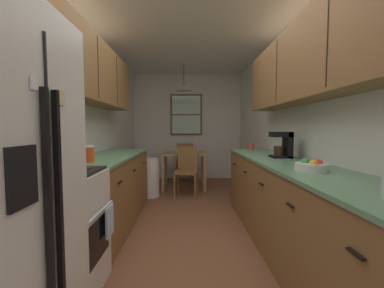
{
  "coord_description": "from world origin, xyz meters",
  "views": [
    {
      "loc": [
        -0.03,
        -2.29,
        1.23
      ],
      "look_at": [
        0.05,
        1.31,
        1.0
      ],
      "focal_mm": 22.42,
      "sensor_mm": 36.0,
      "label": 1
    }
  ],
  "objects_px": {
    "microwave_over_range": "(31,62)",
    "dining_table": "(184,159)",
    "dining_chair_near": "(187,169)",
    "trash_bin": "(150,178)",
    "storage_canister": "(88,154)",
    "dining_chair_far": "(185,160)",
    "table_serving_bowl": "(181,151)",
    "mug_by_coffeemaker": "(251,147)",
    "fruit_bowl": "(312,166)",
    "coffee_maker": "(283,144)",
    "stove_range": "(54,233)"
  },
  "relations": [
    {
      "from": "microwave_over_range",
      "to": "dining_table",
      "type": "height_order",
      "value": "microwave_over_range"
    },
    {
      "from": "dining_chair_near",
      "to": "trash_bin",
      "type": "relative_size",
      "value": 1.31
    },
    {
      "from": "microwave_over_range",
      "to": "dining_table",
      "type": "distance_m",
      "value": 3.53
    },
    {
      "from": "trash_bin",
      "to": "storage_canister",
      "type": "bearing_deg",
      "value": -98.73
    },
    {
      "from": "dining_chair_far",
      "to": "table_serving_bowl",
      "type": "xyz_separation_m",
      "value": [
        -0.09,
        -0.52,
        0.27
      ]
    },
    {
      "from": "dining_chair_near",
      "to": "storage_canister",
      "type": "distance_m",
      "value": 2.26
    },
    {
      "from": "microwave_over_range",
      "to": "dining_table",
      "type": "xyz_separation_m",
      "value": [
        1.03,
        3.19,
        -1.08
      ]
    },
    {
      "from": "storage_canister",
      "to": "table_serving_bowl",
      "type": "bearing_deg",
      "value": 71.74
    },
    {
      "from": "mug_by_coffeemaker",
      "to": "table_serving_bowl",
      "type": "relative_size",
      "value": 0.52
    },
    {
      "from": "fruit_bowl",
      "to": "table_serving_bowl",
      "type": "distance_m",
      "value": 3.31
    },
    {
      "from": "dining_chair_far",
      "to": "storage_canister",
      "type": "height_order",
      "value": "storage_canister"
    },
    {
      "from": "microwave_over_range",
      "to": "trash_bin",
      "type": "xyz_separation_m",
      "value": [
        0.41,
        2.6,
        -1.35
      ]
    },
    {
      "from": "dining_chair_far",
      "to": "table_serving_bowl",
      "type": "relative_size",
      "value": 4.13
    },
    {
      "from": "dining_table",
      "to": "mug_by_coffeemaker",
      "type": "distance_m",
      "value": 1.64
    },
    {
      "from": "dining_chair_near",
      "to": "coffee_maker",
      "type": "distance_m",
      "value": 2.05
    },
    {
      "from": "mug_by_coffeemaker",
      "to": "fruit_bowl",
      "type": "xyz_separation_m",
      "value": [
        -0.03,
        -1.87,
        -0.01
      ]
    },
    {
      "from": "dining_chair_near",
      "to": "coffee_maker",
      "type": "bearing_deg",
      "value": -56.09
    },
    {
      "from": "dining_chair_near",
      "to": "dining_chair_far",
      "type": "relative_size",
      "value": 1.0
    },
    {
      "from": "storage_canister",
      "to": "dining_chair_near",
      "type": "bearing_deg",
      "value": 63.78
    },
    {
      "from": "dining_table",
      "to": "table_serving_bowl",
      "type": "distance_m",
      "value": 0.18
    },
    {
      "from": "table_serving_bowl",
      "to": "mug_by_coffeemaker",
      "type": "bearing_deg",
      "value": -47.84
    },
    {
      "from": "trash_bin",
      "to": "dining_table",
      "type": "bearing_deg",
      "value": 43.9
    },
    {
      "from": "dining_table",
      "to": "table_serving_bowl",
      "type": "xyz_separation_m",
      "value": [
        -0.06,
        0.04,
        0.16
      ]
    },
    {
      "from": "trash_bin",
      "to": "storage_canister",
      "type": "relative_size",
      "value": 4.16
    },
    {
      "from": "trash_bin",
      "to": "mug_by_coffeemaker",
      "type": "height_order",
      "value": "mug_by_coffeemaker"
    },
    {
      "from": "stove_range",
      "to": "storage_canister",
      "type": "relative_size",
      "value": 6.64
    },
    {
      "from": "trash_bin",
      "to": "fruit_bowl",
      "type": "bearing_deg",
      "value": -56.26
    },
    {
      "from": "dining_chair_far",
      "to": "fruit_bowl",
      "type": "bearing_deg",
      "value": -74.46
    },
    {
      "from": "dining_chair_far",
      "to": "fruit_bowl",
      "type": "xyz_separation_m",
      "value": [
        1.01,
        -3.64,
        0.44
      ]
    },
    {
      "from": "coffee_maker",
      "to": "mug_by_coffeemaker",
      "type": "height_order",
      "value": "coffee_maker"
    },
    {
      "from": "dining_table",
      "to": "trash_bin",
      "type": "distance_m",
      "value": 0.9
    },
    {
      "from": "mug_by_coffeemaker",
      "to": "trash_bin",
      "type": "bearing_deg",
      "value": 160.19
    },
    {
      "from": "storage_canister",
      "to": "coffee_maker",
      "type": "bearing_deg",
      "value": 9.34
    },
    {
      "from": "dining_table",
      "to": "coffee_maker",
      "type": "xyz_separation_m",
      "value": [
        1.16,
        -2.21,
        0.45
      ]
    },
    {
      "from": "microwave_over_range",
      "to": "storage_canister",
      "type": "distance_m",
      "value": 0.96
    },
    {
      "from": "storage_canister",
      "to": "fruit_bowl",
      "type": "height_order",
      "value": "storage_canister"
    },
    {
      "from": "microwave_over_range",
      "to": "coffee_maker",
      "type": "relative_size",
      "value": 2.06
    },
    {
      "from": "dining_table",
      "to": "mug_by_coffeemaker",
      "type": "bearing_deg",
      "value": -48.5
    },
    {
      "from": "mug_by_coffeemaker",
      "to": "dining_chair_far",
      "type": "bearing_deg",
      "value": 120.48
    },
    {
      "from": "stove_range",
      "to": "coffee_maker",
      "type": "distance_m",
      "value": 2.37
    },
    {
      "from": "storage_canister",
      "to": "table_serving_bowl",
      "type": "relative_size",
      "value": 0.76
    },
    {
      "from": "dining_chair_far",
      "to": "storage_canister",
      "type": "bearing_deg",
      "value": -106.81
    },
    {
      "from": "microwave_over_range",
      "to": "fruit_bowl",
      "type": "bearing_deg",
      "value": 3.4
    },
    {
      "from": "coffee_maker",
      "to": "fruit_bowl",
      "type": "bearing_deg",
      "value": -98.18
    },
    {
      "from": "dining_chair_far",
      "to": "fruit_bowl",
      "type": "height_order",
      "value": "fruit_bowl"
    },
    {
      "from": "dining_chair_near",
      "to": "dining_chair_far",
      "type": "bearing_deg",
      "value": 91.7
    },
    {
      "from": "stove_range",
      "to": "dining_table",
      "type": "distance_m",
      "value": 3.33
    },
    {
      "from": "microwave_over_range",
      "to": "table_serving_bowl",
      "type": "relative_size",
      "value": 2.8
    },
    {
      "from": "dining_chair_far",
      "to": "storage_canister",
      "type": "relative_size",
      "value": 5.44
    },
    {
      "from": "coffee_maker",
      "to": "mug_by_coffeemaker",
      "type": "bearing_deg",
      "value": 95.34
    }
  ]
}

